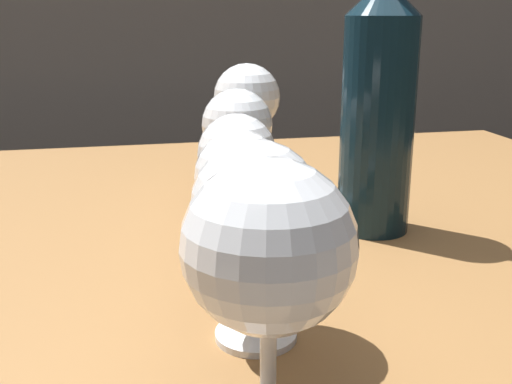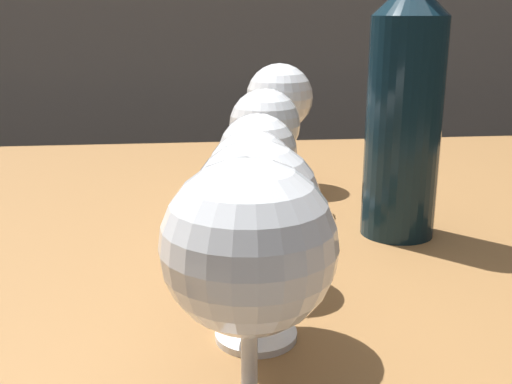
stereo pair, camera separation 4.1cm
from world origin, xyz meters
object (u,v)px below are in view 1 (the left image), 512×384
wine_glass_port (240,182)px  wine_bottle (378,104)px  wine_glass_chardonnay (256,208)px  wine_glass_pinot (237,127)px  wine_glass_rose (269,252)px  wine_glass_merlot (237,156)px  wine_glass_amber (247,100)px

wine_glass_port → wine_bottle: wine_bottle is taller
wine_glass_chardonnay → wine_bottle: (0.17, 0.20, 0.04)m
wine_glass_chardonnay → wine_glass_port: 0.10m
wine_glass_pinot → wine_bottle: (0.13, -0.10, 0.04)m
wine_glass_chardonnay → wine_bottle: wine_bottle is taller
wine_glass_rose → wine_glass_port: 0.19m
wine_glass_rose → wine_bottle: bearing=58.4°
wine_glass_chardonnay → wine_bottle: size_ratio=0.43×
wine_glass_rose → wine_glass_chardonnay: 0.10m
wine_glass_merlot → wine_bottle: (0.15, 0.01, 0.05)m
wine_glass_port → wine_bottle: 0.20m
wine_glass_chardonnay → wine_glass_rose: bearing=-98.1°
wine_glass_rose → wine_bottle: size_ratio=0.47×
wine_glass_chardonnay → wine_glass_pinot: (0.04, 0.30, -0.00)m
wine_glass_chardonnay → wine_glass_amber: (0.07, 0.39, 0.02)m
wine_glass_rose → wine_glass_amber: size_ratio=0.97×
wine_glass_merlot → wine_glass_amber: size_ratio=0.81×
wine_glass_chardonnay → wine_glass_port: size_ratio=1.09×
wine_glass_pinot → wine_bottle: size_ratio=0.42×
wine_glass_rose → wine_glass_amber: (0.09, 0.49, 0.01)m
wine_glass_merlot → wine_bottle: bearing=2.1°
wine_glass_chardonnay → wine_glass_merlot: bearing=83.5°
wine_glass_chardonnay → wine_bottle: 0.26m
wine_glass_pinot → wine_glass_amber: 0.10m
wine_glass_merlot → wine_glass_rose: bearing=-97.0°
wine_glass_merlot → wine_glass_amber: 0.21m
wine_glass_amber → wine_bottle: (0.10, -0.20, 0.02)m
wine_glass_port → wine_glass_merlot: size_ratio=1.02×
wine_glass_merlot → wine_glass_amber: bearing=76.2°
wine_glass_rose → wine_glass_amber: bearing=80.1°
wine_glass_pinot → wine_bottle: bearing=-38.5°
wine_glass_rose → wine_glass_merlot: wine_glass_rose is taller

